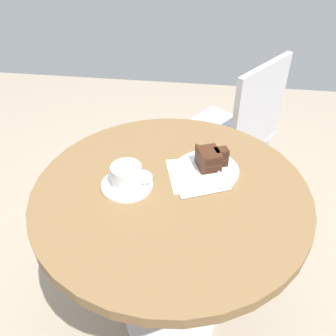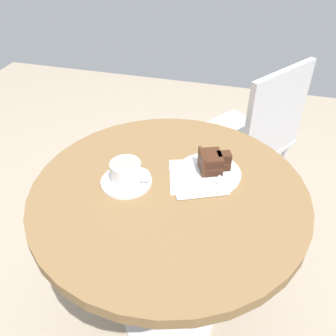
{
  "view_description": "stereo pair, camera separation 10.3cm",
  "coord_description": "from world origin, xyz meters",
  "px_view_note": "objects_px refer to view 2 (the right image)",
  "views": [
    {
      "loc": [
        0.09,
        -0.76,
        1.35
      ],
      "look_at": [
        -0.01,
        0.04,
        0.72
      ],
      "focal_mm": 38.0,
      "sensor_mm": 36.0,
      "label": 1
    },
    {
      "loc": [
        0.2,
        -0.74,
        1.35
      ],
      "look_at": [
        -0.01,
        0.04,
        0.72
      ],
      "focal_mm": 38.0,
      "sensor_mm": 36.0,
      "label": 2
    }
  ],
  "objects_px": {
    "saucer": "(126,181)",
    "teaspoon": "(121,189)",
    "fork": "(219,180)",
    "coffee_cup": "(127,172)",
    "napkin": "(198,178)",
    "cake_slice": "(212,162)",
    "cafe_chair": "(252,136)",
    "cake_plate": "(209,173)"
  },
  "relations": [
    {
      "from": "saucer",
      "to": "teaspoon",
      "type": "distance_m",
      "value": 0.04
    },
    {
      "from": "teaspoon",
      "to": "fork",
      "type": "distance_m",
      "value": 0.28
    },
    {
      "from": "saucer",
      "to": "coffee_cup",
      "type": "height_order",
      "value": "coffee_cup"
    },
    {
      "from": "saucer",
      "to": "coffee_cup",
      "type": "bearing_deg",
      "value": -3.55
    },
    {
      "from": "coffee_cup",
      "to": "napkin",
      "type": "distance_m",
      "value": 0.21
    },
    {
      "from": "cake_slice",
      "to": "fork",
      "type": "relative_size",
      "value": 0.73
    },
    {
      "from": "teaspoon",
      "to": "cake_slice",
      "type": "height_order",
      "value": "cake_slice"
    },
    {
      "from": "cake_slice",
      "to": "coffee_cup",
      "type": "bearing_deg",
      "value": -153.99
    },
    {
      "from": "fork",
      "to": "napkin",
      "type": "xyz_separation_m",
      "value": [
        -0.06,
        0.01,
        -0.01
      ]
    },
    {
      "from": "cafe_chair",
      "to": "cake_plate",
      "type": "bearing_deg",
      "value": 22.74
    },
    {
      "from": "cake_plate",
      "to": "napkin",
      "type": "relative_size",
      "value": 0.88
    },
    {
      "from": "cake_plate",
      "to": "cafe_chair",
      "type": "bearing_deg",
      "value": 77.67
    },
    {
      "from": "cafe_chair",
      "to": "napkin",
      "type": "bearing_deg",
      "value": 20.54
    },
    {
      "from": "napkin",
      "to": "cafe_chair",
      "type": "height_order",
      "value": "cafe_chair"
    },
    {
      "from": "cake_slice",
      "to": "cafe_chair",
      "type": "xyz_separation_m",
      "value": [
        0.11,
        0.51,
        -0.21
      ]
    },
    {
      "from": "cake_plate",
      "to": "fork",
      "type": "distance_m",
      "value": 0.05
    },
    {
      "from": "cake_plate",
      "to": "cake_slice",
      "type": "bearing_deg",
      "value": 62.93
    },
    {
      "from": "teaspoon",
      "to": "cafe_chair",
      "type": "bearing_deg",
      "value": -153.39
    },
    {
      "from": "cake_plate",
      "to": "cake_slice",
      "type": "xyz_separation_m",
      "value": [
        0.01,
        0.01,
        0.03
      ]
    },
    {
      "from": "cake_slice",
      "to": "napkin",
      "type": "xyz_separation_m",
      "value": [
        -0.03,
        -0.04,
        -0.04
      ]
    },
    {
      "from": "coffee_cup",
      "to": "teaspoon",
      "type": "distance_m",
      "value": 0.05
    },
    {
      "from": "teaspoon",
      "to": "fork",
      "type": "xyz_separation_m",
      "value": [
        0.26,
        0.11,
        0.0
      ]
    },
    {
      "from": "teaspoon",
      "to": "cake_slice",
      "type": "xyz_separation_m",
      "value": [
        0.23,
        0.15,
        0.03
      ]
    },
    {
      "from": "saucer",
      "to": "cake_plate",
      "type": "bearing_deg",
      "value": 23.6
    },
    {
      "from": "saucer",
      "to": "fork",
      "type": "relative_size",
      "value": 1.04
    },
    {
      "from": "cake_slice",
      "to": "napkin",
      "type": "distance_m",
      "value": 0.07
    },
    {
      "from": "cake_plate",
      "to": "napkin",
      "type": "height_order",
      "value": "cake_plate"
    },
    {
      "from": "cake_plate",
      "to": "saucer",
      "type": "bearing_deg",
      "value": -156.4
    },
    {
      "from": "cake_plate",
      "to": "cake_slice",
      "type": "height_order",
      "value": "cake_slice"
    },
    {
      "from": "saucer",
      "to": "cake_slice",
      "type": "bearing_deg",
      "value": 25.62
    },
    {
      "from": "saucer",
      "to": "cake_plate",
      "type": "height_order",
      "value": "cake_plate"
    },
    {
      "from": "cake_plate",
      "to": "teaspoon",
      "type": "bearing_deg",
      "value": -147.88
    },
    {
      "from": "teaspoon",
      "to": "fork",
      "type": "bearing_deg",
      "value": 165.77
    },
    {
      "from": "cake_plate",
      "to": "cake_slice",
      "type": "distance_m",
      "value": 0.04
    },
    {
      "from": "cake_slice",
      "to": "napkin",
      "type": "relative_size",
      "value": 0.47
    },
    {
      "from": "saucer",
      "to": "fork",
      "type": "height_order",
      "value": "fork"
    },
    {
      "from": "cake_slice",
      "to": "fork",
      "type": "height_order",
      "value": "cake_slice"
    },
    {
      "from": "saucer",
      "to": "cake_slice",
      "type": "distance_m",
      "value": 0.26
    },
    {
      "from": "coffee_cup",
      "to": "cake_plate",
      "type": "xyz_separation_m",
      "value": [
        0.22,
        0.1,
        -0.04
      ]
    },
    {
      "from": "cake_plate",
      "to": "fork",
      "type": "height_order",
      "value": "fork"
    },
    {
      "from": "coffee_cup",
      "to": "cake_plate",
      "type": "distance_m",
      "value": 0.25
    },
    {
      "from": "saucer",
      "to": "teaspoon",
      "type": "xyz_separation_m",
      "value": [
        0.0,
        -0.04,
        0.01
      ]
    }
  ]
}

